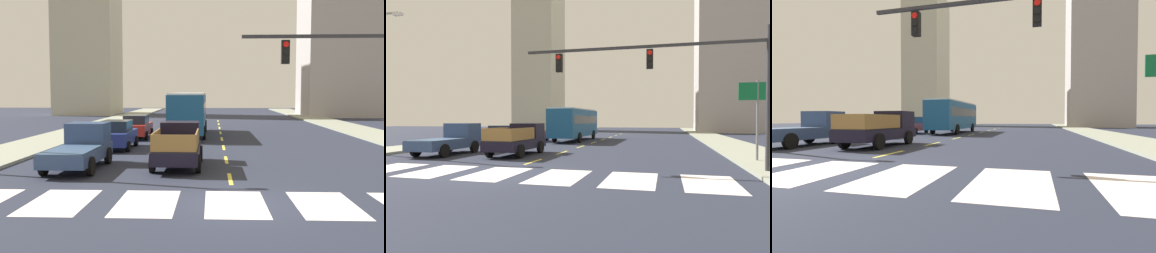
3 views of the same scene
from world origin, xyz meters
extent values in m
plane|color=#262A3A|center=(0.00, 0.00, 0.00)|extent=(160.00, 160.00, 0.00)
cube|color=gray|center=(11.99, 18.00, 0.07)|extent=(3.80, 110.00, 0.15)
cube|color=gray|center=(-11.99, 18.00, 0.07)|extent=(3.80, 110.00, 0.15)
cube|color=silver|center=(0.00, 0.00, 0.00)|extent=(1.86, 3.45, 0.01)
cube|color=silver|center=(2.74, 0.00, 0.00)|extent=(1.86, 3.45, 0.01)
cube|color=silver|center=(5.48, 0.00, 0.00)|extent=(1.86, 3.45, 0.01)
cube|color=silver|center=(8.22, 0.00, 0.00)|extent=(1.86, 3.45, 0.01)
cube|color=yellow|center=(0.00, 4.00, 0.00)|extent=(0.16, 2.40, 0.01)
cube|color=yellow|center=(0.00, 9.00, 0.00)|extent=(0.16, 2.40, 0.01)
cube|color=yellow|center=(0.00, 14.00, 0.00)|extent=(0.16, 2.40, 0.01)
cube|color=yellow|center=(0.00, 19.00, 0.00)|extent=(0.16, 2.40, 0.01)
cube|color=yellow|center=(0.00, 24.00, 0.00)|extent=(0.16, 2.40, 0.01)
cube|color=yellow|center=(0.00, 29.00, 0.00)|extent=(0.16, 2.40, 0.01)
cube|color=yellow|center=(0.00, 34.00, 0.00)|extent=(0.16, 2.40, 0.01)
cube|color=yellow|center=(0.00, 39.00, 0.00)|extent=(0.16, 2.40, 0.01)
cube|color=black|center=(-2.27, 6.79, 0.68)|extent=(1.96, 5.20, 0.56)
cube|color=black|center=(-2.27, 8.49, 1.46)|extent=(1.84, 1.60, 1.00)
cube|color=#19232D|center=(-2.27, 8.93, 1.64)|extent=(1.72, 0.08, 0.56)
cube|color=black|center=(-2.27, 5.84, 0.99)|extent=(1.84, 3.30, 0.06)
cylinder|color=black|center=(-3.25, 8.35, 0.40)|extent=(0.22, 0.80, 0.80)
cylinder|color=black|center=(-1.29, 8.35, 0.40)|extent=(0.22, 0.80, 0.80)
cylinder|color=black|center=(-3.25, 5.23, 0.40)|extent=(0.22, 0.80, 0.80)
cylinder|color=black|center=(-1.29, 5.23, 0.40)|extent=(0.22, 0.80, 0.80)
cube|color=olive|center=(-3.18, 5.84, 1.37)|extent=(0.06, 3.17, 0.70)
cube|color=olive|center=(-1.37, 5.84, 1.37)|extent=(0.06, 3.17, 0.70)
cube|color=olive|center=(-2.27, 4.26, 1.37)|extent=(1.80, 0.06, 0.70)
cube|color=navy|center=(-6.64, 5.91, 0.68)|extent=(1.96, 5.20, 0.56)
cube|color=navy|center=(-6.64, 7.61, 1.46)|extent=(1.84, 1.60, 1.00)
cube|color=#19232D|center=(-6.64, 8.05, 1.64)|extent=(1.72, 0.08, 0.56)
cube|color=#324A6C|center=(-6.64, 4.96, 0.99)|extent=(1.84, 3.30, 0.06)
cylinder|color=black|center=(-7.62, 7.47, 0.40)|extent=(0.22, 0.80, 0.80)
cylinder|color=black|center=(-5.66, 7.47, 0.40)|extent=(0.22, 0.80, 0.80)
cylinder|color=black|center=(-5.66, 4.35, 0.40)|extent=(0.22, 0.80, 0.80)
cube|color=#1B5486|center=(-2.53, 21.48, 1.85)|extent=(2.50, 10.80, 2.70)
cube|color=#19232D|center=(-2.53, 21.48, 2.20)|extent=(2.52, 9.94, 0.80)
cube|color=silver|center=(-2.53, 21.48, 3.26)|extent=(2.40, 10.37, 0.12)
cylinder|color=black|center=(-3.78, 24.83, 0.50)|extent=(0.22, 1.00, 1.00)
cylinder|color=black|center=(-1.28, 24.83, 0.50)|extent=(0.22, 1.00, 1.00)
cylinder|color=black|center=(-3.78, 18.51, 0.50)|extent=(0.22, 1.00, 1.00)
cylinder|color=black|center=(-1.28, 18.51, 0.50)|extent=(0.22, 1.00, 1.00)
cube|color=red|center=(-6.25, 19.27, 0.70)|extent=(1.80, 4.40, 0.76)
cube|color=#1E2833|center=(-6.25, 19.12, 1.40)|extent=(1.58, 2.11, 0.64)
cylinder|color=black|center=(-7.15, 20.64, 0.32)|extent=(0.22, 0.64, 0.64)
cylinder|color=black|center=(-5.35, 20.64, 0.32)|extent=(0.22, 0.64, 0.64)
cylinder|color=black|center=(-7.15, 17.91, 0.32)|extent=(0.22, 0.64, 0.64)
cylinder|color=black|center=(-5.35, 17.91, 0.32)|extent=(0.22, 0.64, 0.64)
cube|color=navy|center=(-6.40, 13.09, 0.70)|extent=(1.80, 4.40, 0.76)
cube|color=#1E2833|center=(-6.40, 12.94, 1.40)|extent=(1.58, 2.11, 0.64)
cylinder|color=black|center=(-7.30, 14.45, 0.32)|extent=(0.22, 0.64, 0.64)
cylinder|color=black|center=(-5.50, 14.45, 0.32)|extent=(0.22, 0.64, 0.64)
cylinder|color=black|center=(-7.30, 11.72, 0.32)|extent=(0.22, 0.64, 0.64)
cylinder|color=black|center=(-5.50, 11.72, 0.32)|extent=(0.22, 0.64, 0.64)
cube|color=black|center=(6.02, 2.64, 4.85)|extent=(0.28, 0.24, 0.84)
cylinder|color=red|center=(6.02, 2.51, 5.11)|extent=(0.20, 0.04, 0.20)
cylinder|color=black|center=(6.02, 2.51, 4.85)|extent=(0.20, 0.04, 0.20)
cylinder|color=black|center=(6.02, 2.51, 4.59)|extent=(0.20, 0.04, 0.20)
cube|color=black|center=(1.88, 2.64, 4.85)|extent=(0.28, 0.24, 0.84)
cylinder|color=red|center=(1.88, 2.51, 5.11)|extent=(0.20, 0.04, 0.20)
cylinder|color=black|center=(1.88, 2.51, 4.85)|extent=(0.20, 0.04, 0.20)
cylinder|color=black|center=(1.88, 2.51, 4.59)|extent=(0.20, 0.04, 0.20)
cube|color=#B7B59E|center=(-19.05, 53.41, 14.84)|extent=(8.47, 8.94, 29.69)
camera|label=1|loc=(-0.74, -13.79, 3.46)|focal=42.51mm
camera|label=2|loc=(6.73, -12.25, 2.22)|focal=31.22mm
camera|label=3|loc=(6.03, -6.33, 1.48)|focal=25.48mm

